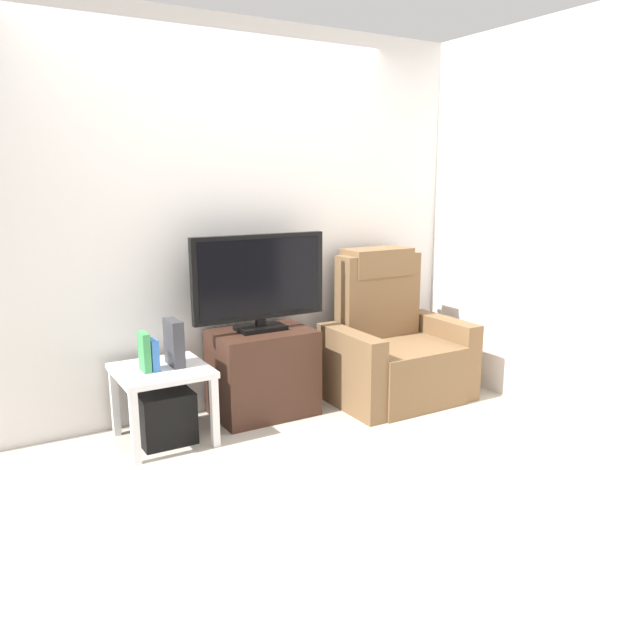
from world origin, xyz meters
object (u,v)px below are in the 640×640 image
object	(u,v)px
book_middle	(153,355)
book_leftmost	(144,352)
side_table	(162,380)
recliner_armchair	(393,347)
television	(260,280)
game_console	(174,343)
subwoofer_box	(164,416)
tv_stand	(263,372)

from	to	relation	value
book_middle	book_leftmost	bearing A→B (deg)	180.00
side_table	book_leftmost	world-z (taller)	book_leftmost
recliner_armchair	side_table	size ratio (longest dim) A/B	2.00
television	recliner_armchair	distance (m)	1.14
television	book_middle	world-z (taller)	television
game_console	recliner_armchair	bearing A→B (deg)	-3.25
television	subwoofer_box	world-z (taller)	television
game_console	subwoofer_box	bearing A→B (deg)	-173.66
television	game_console	bearing A→B (deg)	-171.19
game_console	book_leftmost	bearing A→B (deg)	-171.03
subwoofer_box	tv_stand	bearing A→B (deg)	7.02
television	side_table	bearing A→B (deg)	-171.50
tv_stand	book_leftmost	xyz separation A→B (m)	(-0.82, -0.11, 0.29)
tv_stand	recliner_armchair	distance (m)	0.99
side_table	tv_stand	bearing A→B (deg)	7.02
recliner_armchair	subwoofer_box	bearing A→B (deg)	-174.13
book_middle	game_console	bearing A→B (deg)	12.21
side_table	book_middle	size ratio (longest dim) A/B	2.84
book_middle	subwoofer_box	bearing A→B (deg)	22.37
television	book_leftmost	xyz separation A→B (m)	(-0.82, -0.13, -0.34)
tv_stand	side_table	xyz separation A→B (m)	(-0.72, -0.09, 0.10)
book_leftmost	book_middle	world-z (taller)	book_leftmost
television	book_middle	bearing A→B (deg)	-170.57
side_table	game_console	world-z (taller)	game_console
television	game_console	size ratio (longest dim) A/B	3.30
tv_stand	recliner_armchair	xyz separation A→B (m)	(0.98, -0.17, 0.08)
book_middle	recliner_armchair	bearing A→B (deg)	-2.01
tv_stand	book_middle	xyz separation A→B (m)	(-0.77, -0.11, 0.27)
recliner_armchair	subwoofer_box	world-z (taller)	recliner_armchair
recliner_armchair	game_console	world-z (taller)	recliner_armchair
tv_stand	recliner_armchair	size ratio (longest dim) A/B	0.62
subwoofer_box	game_console	world-z (taller)	game_console
tv_stand	game_console	size ratio (longest dim) A/B	2.34
television	game_console	distance (m)	0.71
recliner_armchair	game_console	size ratio (longest dim) A/B	3.79
tv_stand	side_table	bearing A→B (deg)	-172.98
recliner_armchair	game_console	distance (m)	1.63
side_table	subwoofer_box	distance (m)	0.23
tv_stand	television	size ratio (longest dim) A/B	0.71
side_table	game_console	distance (m)	0.24
book_leftmost	game_console	size ratio (longest dim) A/B	0.83
side_table	game_console	bearing A→B (deg)	6.34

